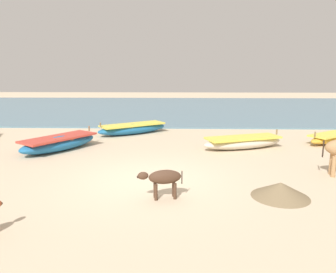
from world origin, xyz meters
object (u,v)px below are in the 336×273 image
(fishing_boat_2, at_px, (133,128))
(fishing_boat_5, at_px, (243,142))
(fishing_boat_6, at_px, (59,143))
(calf_far_dark, at_px, (163,178))

(fishing_boat_2, distance_m, fishing_boat_5, 5.45)
(fishing_boat_2, bearing_deg, fishing_boat_6, 20.88)
(fishing_boat_6, distance_m, calf_far_dark, 6.12)
(fishing_boat_5, bearing_deg, calf_far_dark, -139.21)
(fishing_boat_5, relative_size, fishing_boat_6, 1.05)
(fishing_boat_2, height_order, calf_far_dark, same)
(fishing_boat_6, bearing_deg, fishing_boat_5, -52.51)
(fishing_boat_2, height_order, fishing_boat_5, fishing_boat_2)
(fishing_boat_5, distance_m, fishing_boat_6, 6.94)
(fishing_boat_2, relative_size, calf_far_dark, 3.29)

